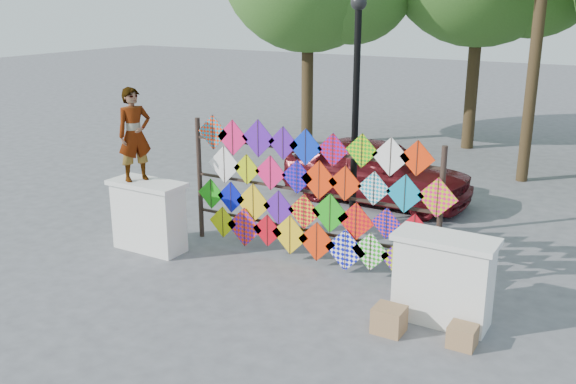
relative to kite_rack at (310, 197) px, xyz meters
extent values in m
plane|color=slate|center=(-0.09, -0.72, -1.19)|extent=(80.00, 80.00, 0.00)
cube|color=white|center=(-2.79, -0.92, -0.59)|extent=(1.30, 0.55, 1.20)
cube|color=white|center=(-2.79, -0.92, 0.05)|extent=(1.40, 0.65, 0.08)
cube|color=white|center=(2.61, -0.92, -0.59)|extent=(1.30, 0.55, 1.20)
cube|color=white|center=(2.61, -0.92, 0.05)|extent=(1.40, 0.65, 0.08)
cylinder|color=black|center=(-2.39, 0.08, -0.04)|extent=(0.09, 0.09, 2.30)
cylinder|color=black|center=(2.21, 0.08, -0.04)|extent=(0.09, 0.09, 2.30)
cube|color=black|center=(-0.09, 0.08, -0.64)|extent=(4.60, 0.04, 0.04)
cube|color=black|center=(-0.09, 0.08, 0.06)|extent=(4.60, 0.04, 0.04)
cube|color=black|center=(-0.09, 0.08, 0.76)|extent=(4.60, 0.04, 0.04)
cube|color=#0B8AB1|center=(-2.00, 0.02, 0.89)|extent=(0.64, 0.01, 0.64)
cube|color=black|center=(-2.00, 0.01, 0.89)|extent=(0.01, 0.01, 0.63)
cube|color=#F71762|center=(-1.57, 0.02, 0.84)|extent=(0.65, 0.01, 0.65)
cube|color=black|center=(-1.57, 0.01, 0.84)|extent=(0.01, 0.01, 0.64)
cube|color=#5216A5|center=(-1.03, 0.02, 0.88)|extent=(0.67, 0.01, 0.67)
cube|color=black|center=(-1.03, 0.01, 0.88)|extent=(0.01, 0.01, 0.66)
cube|color=#5216A5|center=(-0.53, 0.02, 0.85)|extent=(0.58, 0.01, 0.58)
cube|color=black|center=(-0.53, 0.01, 0.85)|extent=(0.01, 0.01, 0.57)
cube|color=#082AC8|center=(-0.10, 0.02, 0.84)|extent=(0.63, 0.01, 0.63)
cube|color=black|center=(-0.10, 0.01, 0.84)|extent=(0.01, 0.01, 0.62)
cube|color=#5216A5|center=(0.40, 0.02, 0.85)|extent=(0.56, 0.01, 0.56)
cube|color=black|center=(0.40, 0.01, 0.85)|extent=(0.01, 0.01, 0.55)
cube|color=#1BA113|center=(0.91, 0.02, 0.90)|extent=(0.56, 0.01, 0.56)
cube|color=black|center=(0.91, 0.01, 0.90)|extent=(0.01, 0.01, 0.55)
cube|color=white|center=(1.39, 0.02, 0.85)|extent=(0.62, 0.01, 0.62)
cube|color=black|center=(1.39, 0.01, 0.85)|extent=(0.01, 0.01, 0.61)
cube|color=#FF3108|center=(1.82, 0.02, 0.88)|extent=(0.57, 0.01, 0.57)
cube|color=black|center=(1.82, 0.01, 0.88)|extent=(0.01, 0.01, 0.56)
cube|color=white|center=(-1.74, -0.02, 0.34)|extent=(0.70, 0.01, 0.70)
cube|color=black|center=(-1.74, -0.03, 0.34)|extent=(0.01, 0.01, 0.69)
cube|color=#C3D608|center=(-1.25, -0.02, 0.31)|extent=(0.56, 0.01, 0.56)
cube|color=black|center=(-1.25, -0.03, 0.31)|extent=(0.01, 0.01, 0.55)
cube|color=#F71762|center=(-0.76, -0.02, 0.31)|extent=(0.63, 0.01, 0.63)
cube|color=black|center=(-0.76, -0.03, 0.31)|extent=(0.01, 0.01, 0.62)
cube|color=#5216A5|center=(-0.24, -0.02, 0.31)|extent=(0.60, 0.01, 0.60)
cube|color=black|center=(-0.24, -0.03, 0.31)|extent=(0.01, 0.01, 0.59)
cube|color=#FF3108|center=(0.18, -0.02, 0.32)|extent=(0.68, 0.01, 0.68)
cube|color=black|center=(0.18, -0.03, 0.32)|extent=(0.01, 0.01, 0.66)
cube|color=#FF3108|center=(0.65, -0.02, 0.33)|extent=(0.60, 0.01, 0.60)
cube|color=black|center=(0.65, -0.03, 0.33)|extent=(0.01, 0.01, 0.59)
cube|color=#0B8AB1|center=(1.16, -0.02, 0.32)|extent=(0.57, 0.01, 0.57)
cube|color=black|center=(1.16, -0.03, 0.32)|extent=(0.01, 0.01, 0.56)
cube|color=#0B8AB1|center=(1.67, -0.02, 0.31)|extent=(0.63, 0.01, 0.63)
cube|color=black|center=(1.67, -0.03, 0.31)|extent=(0.01, 0.01, 0.62)
cube|color=#C3D608|center=(2.18, -0.02, 0.33)|extent=(0.63, 0.01, 0.63)
cube|color=black|center=(2.18, -0.03, 0.33)|extent=(0.01, 0.01, 0.62)
cube|color=#1BA113|center=(-2.03, -0.06, -0.25)|extent=(0.58, 0.01, 0.58)
cube|color=black|center=(-2.03, -0.07, -0.25)|extent=(0.01, 0.01, 0.57)
cube|color=#070EB7|center=(-1.58, -0.06, -0.24)|extent=(0.59, 0.01, 0.59)
cube|color=black|center=(-1.58, -0.07, -0.24)|extent=(0.01, 0.01, 0.58)
cube|color=yellow|center=(-1.10, -0.06, -0.27)|extent=(0.72, 0.01, 0.72)
cube|color=black|center=(-1.10, -0.07, -0.27)|extent=(0.01, 0.01, 0.71)
cube|color=#5216A5|center=(-0.58, -0.06, -0.27)|extent=(0.63, 0.01, 0.63)
cube|color=black|center=(-0.58, -0.07, -0.27)|extent=(0.01, 0.01, 0.62)
cube|color=yellow|center=(-0.08, -0.06, -0.26)|extent=(0.63, 0.01, 0.63)
cube|color=black|center=(-0.08, -0.07, -0.26)|extent=(0.01, 0.01, 0.61)
cube|color=#1BA113|center=(0.41, -0.06, -0.21)|extent=(0.68, 0.01, 0.68)
cube|color=black|center=(0.41, -0.07, -0.21)|extent=(0.01, 0.01, 0.67)
cube|color=red|center=(0.88, -0.06, -0.27)|extent=(0.66, 0.01, 0.66)
cube|color=black|center=(0.88, -0.07, -0.27)|extent=(0.01, 0.01, 0.64)
cube|color=red|center=(1.41, -0.06, -0.21)|extent=(0.53, 0.01, 0.53)
cube|color=black|center=(1.41, -0.07, -0.21)|extent=(0.01, 0.01, 0.52)
cube|color=red|center=(1.87, -0.06, -0.26)|extent=(0.60, 0.01, 0.60)
cube|color=black|center=(1.87, -0.07, -0.26)|extent=(0.01, 0.01, 0.59)
cube|color=#C3D608|center=(-1.75, -0.10, -0.74)|extent=(0.60, 0.01, 0.60)
cube|color=black|center=(-1.75, -0.11, -0.74)|extent=(0.01, 0.01, 0.59)
cube|color=#5216A5|center=(-1.27, -0.10, -0.75)|extent=(0.74, 0.01, 0.74)
cube|color=black|center=(-1.27, -0.11, -0.75)|extent=(0.01, 0.01, 0.73)
cube|color=red|center=(-0.79, -0.10, -0.72)|extent=(0.60, 0.01, 0.60)
cube|color=black|center=(-0.79, -0.11, -0.72)|extent=(0.01, 0.01, 0.59)
cube|color=yellow|center=(-0.33, -0.10, -0.72)|extent=(0.72, 0.01, 0.72)
cube|color=black|center=(-0.33, -0.11, -0.72)|extent=(0.01, 0.01, 0.70)
cube|color=#FF3108|center=(0.19, -0.10, -0.74)|extent=(0.71, 0.01, 0.71)
cube|color=black|center=(0.19, -0.11, -0.74)|extent=(0.01, 0.01, 0.69)
cube|color=white|center=(0.73, -0.10, -0.78)|extent=(0.74, 0.01, 0.74)
cube|color=black|center=(0.73, -0.11, -0.78)|extent=(0.01, 0.01, 0.73)
cube|color=#1BA113|center=(1.17, -0.10, -0.72)|extent=(0.66, 0.01, 0.66)
cube|color=black|center=(1.17, -0.11, -0.72)|extent=(0.01, 0.01, 0.65)
cube|color=#C3D608|center=(1.72, -0.10, -0.75)|extent=(0.74, 0.01, 0.74)
cube|color=black|center=(1.72, -0.11, -0.75)|extent=(0.01, 0.01, 0.73)
cube|color=#5216A5|center=(2.17, -0.10, -0.72)|extent=(0.70, 0.01, 0.70)
cube|color=black|center=(2.17, -0.11, -0.72)|extent=(0.01, 0.01, 0.68)
cylinder|color=#3F311B|center=(-4.59, 8.28, 0.73)|extent=(0.36, 0.36, 3.85)
cylinder|color=#3F311B|center=(-0.09, 10.28, 0.87)|extent=(0.36, 0.36, 4.12)
cylinder|color=#3F311B|center=(2.11, 7.28, 1.56)|extent=(0.28, 0.28, 5.50)
imported|color=#99999E|center=(-3.00, -0.92, 0.91)|extent=(0.62, 0.71, 1.65)
imported|color=#530E14|center=(-0.39, 3.84, -0.47)|extent=(4.24, 1.75, 1.44)
cylinder|color=black|center=(0.21, 1.28, 0.91)|extent=(0.12, 0.12, 4.20)
sphere|color=black|center=(0.21, 1.28, 3.13)|extent=(0.28, 0.28, 0.28)
cube|color=#AD7A53|center=(2.10, -1.58, -1.01)|extent=(0.41, 0.37, 0.37)
cube|color=#AD7A53|center=(3.07, -1.45, -1.04)|extent=(0.35, 0.33, 0.30)
camera|label=1|loc=(4.88, -9.06, 3.19)|focal=40.00mm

